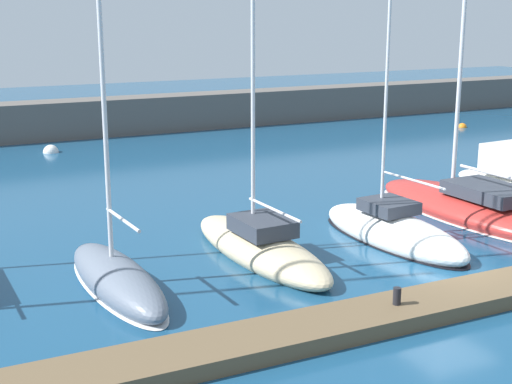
# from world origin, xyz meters

# --- Properties ---
(ground_plane) EXTENTS (120.00, 120.00, 0.00)m
(ground_plane) POSITION_xyz_m (0.00, 0.00, 0.00)
(ground_plane) COLOR navy
(dock_pier) EXTENTS (44.86, 1.69, 0.40)m
(dock_pier) POSITION_xyz_m (0.00, -1.99, 0.20)
(dock_pier) COLOR brown
(dock_pier) RESTS_ON ground_plane
(breakwater_seawall) EXTENTS (108.00, 2.26, 2.22)m
(breakwater_seawall) POSITION_xyz_m (0.00, 28.48, 1.11)
(breakwater_seawall) COLOR #5B5651
(breakwater_seawall) RESTS_ON ground_plane
(sailboat_slate_third) EXTENTS (1.95, 6.39, 13.13)m
(sailboat_slate_third) POSITION_xyz_m (-8.97, 3.07, 0.36)
(sailboat_slate_third) COLOR slate
(sailboat_slate_third) RESTS_ON ground_plane
(sailboat_sand_fourth) EXTENTS (2.40, 7.59, 14.95)m
(sailboat_sand_fourth) POSITION_xyz_m (-4.24, 3.75, 0.41)
(sailboat_sand_fourth) COLOR beige
(sailboat_sand_fourth) RESTS_ON ground_plane
(sailboat_white_fifth) EXTENTS (2.57, 6.84, 10.89)m
(sailboat_white_fifth) POSITION_xyz_m (0.46, 3.30, 0.32)
(sailboat_white_fifth) COLOR white
(sailboat_white_fifth) RESTS_ON ground_plane
(sailboat_red_sixth) EXTENTS (3.63, 9.82, 15.65)m
(sailboat_red_sixth) POSITION_xyz_m (5.00, 4.42, 0.36)
(sailboat_red_sixth) COLOR #B72D28
(sailboat_red_sixth) RESTS_ON ground_plane
(mooring_buoy_orange) EXTENTS (0.56, 0.56, 0.56)m
(mooring_buoy_orange) POSITION_xyz_m (19.14, 21.08, 0.00)
(mooring_buoy_orange) COLOR orange
(mooring_buoy_orange) RESTS_ON ground_plane
(mooring_buoy_white) EXTENTS (0.83, 0.83, 0.83)m
(mooring_buoy_white) POSITION_xyz_m (-6.66, 24.14, 0.00)
(mooring_buoy_white) COLOR white
(mooring_buoy_white) RESTS_ON ground_plane
(dock_bollard) EXTENTS (0.20, 0.20, 0.44)m
(dock_bollard) POSITION_xyz_m (-3.31, -1.99, 0.62)
(dock_bollard) COLOR black
(dock_bollard) RESTS_ON dock_pier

